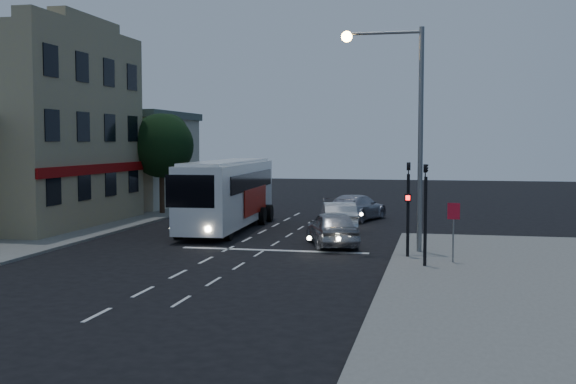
% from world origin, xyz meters
% --- Properties ---
extents(ground, '(120.00, 120.00, 0.00)m').
position_xyz_m(ground, '(0.00, 0.00, 0.00)').
color(ground, black).
extents(sidewalk_far, '(12.00, 50.00, 0.12)m').
position_xyz_m(sidewalk_far, '(-13.00, 8.00, 0.06)').
color(sidewalk_far, slate).
rests_on(sidewalk_far, ground).
extents(road_markings, '(8.00, 30.55, 0.01)m').
position_xyz_m(road_markings, '(1.29, 3.31, 0.00)').
color(road_markings, silver).
rests_on(road_markings, ground).
extents(tour_bus, '(2.96, 11.77, 3.59)m').
position_xyz_m(tour_bus, '(-1.98, 8.61, 1.94)').
color(tour_bus, white).
rests_on(tour_bus, ground).
extents(car_suv, '(3.18, 4.93, 1.56)m').
position_xyz_m(car_suv, '(4.21, 3.80, 0.78)').
color(car_suv, '#A9A9AE').
rests_on(car_suv, ground).
extents(car_sedan_a, '(2.52, 4.77, 1.50)m').
position_xyz_m(car_sedan_a, '(3.75, 9.02, 0.75)').
color(car_sedan_a, silver).
rests_on(car_sedan_a, ground).
extents(car_sedan_b, '(3.51, 5.63, 1.52)m').
position_xyz_m(car_sedan_b, '(4.05, 14.24, 0.76)').
color(car_sedan_b, '#B0AFBB').
rests_on(car_sedan_b, ground).
extents(traffic_signal_main, '(0.25, 0.35, 4.10)m').
position_xyz_m(traffic_signal_main, '(7.60, 0.78, 2.42)').
color(traffic_signal_main, black).
rests_on(traffic_signal_main, sidewalk_near).
extents(traffic_signal_side, '(0.18, 0.15, 4.10)m').
position_xyz_m(traffic_signal_side, '(8.30, -1.20, 2.42)').
color(traffic_signal_side, black).
rests_on(traffic_signal_side, sidewalk_near).
extents(regulatory_sign, '(0.45, 0.12, 2.20)m').
position_xyz_m(regulatory_sign, '(9.30, -0.24, 1.60)').
color(regulatory_sign, slate).
rests_on(regulatory_sign, sidewalk_near).
extents(streetlight, '(3.32, 0.44, 9.00)m').
position_xyz_m(streetlight, '(7.34, 2.20, 5.73)').
color(streetlight, slate).
rests_on(streetlight, sidewalk_near).
extents(main_building, '(10.12, 12.00, 11.00)m').
position_xyz_m(main_building, '(-13.96, 8.00, 5.16)').
color(main_building, '#9A8F62').
rests_on(main_building, sidewalk_far).
extents(low_building_north, '(9.40, 9.40, 6.50)m').
position_xyz_m(low_building_north, '(-13.50, 20.00, 3.39)').
color(low_building_north, beige).
rests_on(low_building_north, sidewalk_far).
extents(street_tree, '(4.00, 4.00, 6.20)m').
position_xyz_m(street_tree, '(-8.21, 15.02, 4.50)').
color(street_tree, black).
rests_on(street_tree, sidewalk_far).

